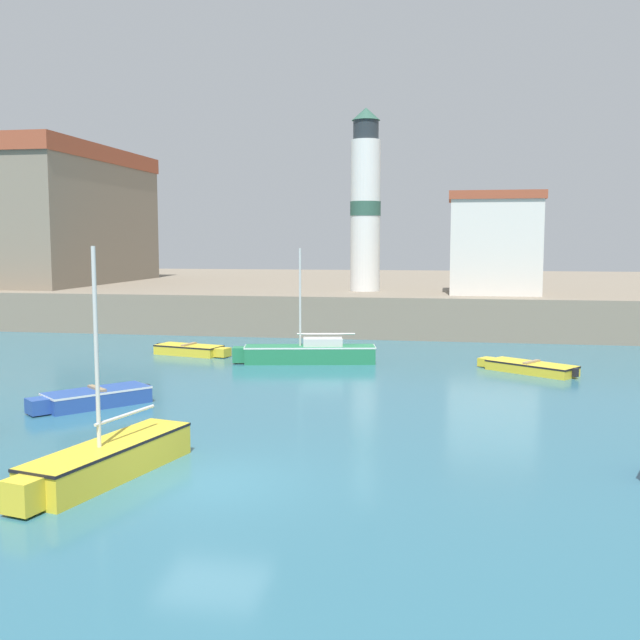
% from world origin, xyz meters
% --- Properties ---
extents(ground_plane, '(200.00, 200.00, 0.00)m').
position_xyz_m(ground_plane, '(0.00, 0.00, 0.00)').
color(ground_plane, '#2D667A').
extents(quay_seawall, '(120.00, 40.00, 2.42)m').
position_xyz_m(quay_seawall, '(0.00, 45.82, 1.21)').
color(quay_seawall, gray).
rests_on(quay_seawall, ground).
extents(dinghy_blue_0, '(3.42, 3.79, 0.65)m').
position_xyz_m(dinghy_blue_0, '(-6.51, 7.07, 0.31)').
color(dinghy_blue_0, '#284C9E').
rests_on(dinghy_blue_0, ground).
extents(dinghy_yellow_1, '(4.10, 2.11, 0.56)m').
position_xyz_m(dinghy_yellow_1, '(-7.19, 18.71, 0.27)').
color(dinghy_yellow_1, yellow).
rests_on(dinghy_yellow_1, ground).
extents(sailboat_green_2, '(6.63, 2.39, 5.29)m').
position_xyz_m(sailboat_green_2, '(-1.00, 17.28, 0.49)').
color(sailboat_green_2, '#237A4C').
rests_on(sailboat_green_2, ground).
extents(sailboat_yellow_5, '(2.42, 5.62, 5.50)m').
position_xyz_m(sailboat_yellow_5, '(-2.58, -0.10, 0.46)').
color(sailboat_yellow_5, yellow).
rests_on(sailboat_yellow_5, ground).
extents(dinghy_yellow_6, '(4.18, 3.42, 0.51)m').
position_xyz_m(dinghy_yellow_6, '(8.79, 16.45, 0.24)').
color(dinghy_yellow_6, yellow).
rests_on(dinghy_yellow_6, ground).
extents(church, '(13.53, 18.29, 16.30)m').
position_xyz_m(church, '(-25.07, 36.38, 8.11)').
color(church, gray).
rests_on(church, quay_seawall).
extents(lighthouse, '(1.95, 1.95, 11.53)m').
position_xyz_m(lighthouse, '(0.00, 31.57, 7.99)').
color(lighthouse, silver).
rests_on(lighthouse, quay_seawall).
extents(harbor_shed_near_wharf, '(5.52, 4.48, 6.10)m').
position_xyz_m(harbor_shed_near_wharf, '(8.00, 30.18, 5.49)').
color(harbor_shed_near_wharf, silver).
rests_on(harbor_shed_near_wharf, quay_seawall).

